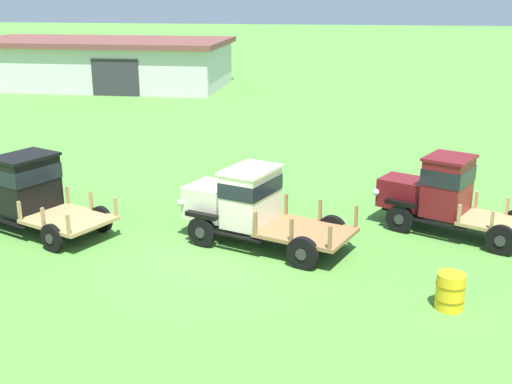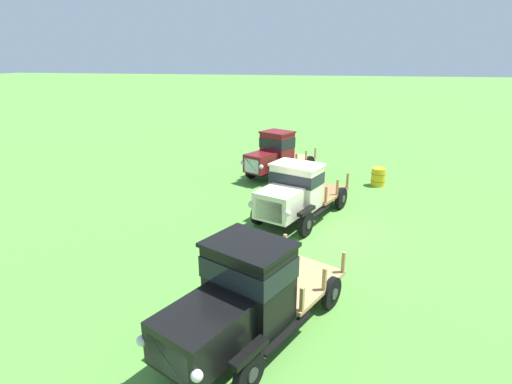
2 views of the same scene
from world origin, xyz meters
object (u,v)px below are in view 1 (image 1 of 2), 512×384
vintage_truck_foreground_near (23,189)px  farm_shed (100,63)px  vintage_truck_midrow_center (441,193)px  oil_drum_beside_row (450,291)px  vintage_truck_second_in_line (247,204)px

vintage_truck_foreground_near → farm_shed: bearing=107.5°
vintage_truck_midrow_center → oil_drum_beside_row: size_ratio=5.59×
vintage_truck_midrow_center → oil_drum_beside_row: (-0.31, -4.87, -0.74)m
farm_shed → vintage_truck_second_in_line: size_ratio=3.61×
vintage_truck_second_in_line → oil_drum_beside_row: 6.02m
vintage_truck_foreground_near → vintage_truck_midrow_center: bearing=6.9°
farm_shed → vintage_truck_foreground_near: (8.82, -28.06, -0.57)m
farm_shed → oil_drum_beside_row: size_ratio=22.12×
vintage_truck_foreground_near → vintage_truck_midrow_center: vintage_truck_midrow_center is taller
vintage_truck_second_in_line → oil_drum_beside_row: size_ratio=6.13×
vintage_truck_foreground_near → oil_drum_beside_row: (11.70, -3.42, -0.72)m
vintage_truck_second_in_line → vintage_truck_midrow_center: 5.60m
farm_shed → oil_drum_beside_row: bearing=-56.9°
vintage_truck_foreground_near → vintage_truck_midrow_center: size_ratio=1.13×
vintage_truck_foreground_near → vintage_truck_second_in_line: vintage_truck_foreground_near is taller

